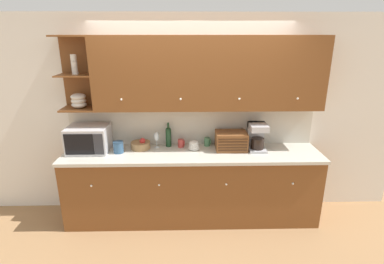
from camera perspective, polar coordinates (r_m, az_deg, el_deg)
ground_plane at (r=4.47m, az=-0.06°, el=-13.49°), size 24.00×24.00×0.00m
wall_back at (r=3.97m, az=-0.08°, el=2.88°), size 5.60×0.06×2.60m
counter_unit at (r=3.97m, az=0.03°, el=-10.10°), size 3.22×0.64×0.93m
backsplash_panel at (r=3.96m, az=-0.07°, el=1.31°), size 3.20×0.01×0.53m
upper_cabinets at (r=3.67m, az=2.61°, el=11.09°), size 3.20×0.34×0.88m
microwave at (r=3.97m, az=-19.08°, el=-1.24°), size 0.50×0.40×0.33m
storage_canister at (r=3.84m, az=-13.84°, el=-2.82°), size 0.13×0.13×0.15m
fruit_basket at (r=3.92m, az=-9.74°, el=-2.46°), size 0.25×0.25×0.15m
wine_glass at (r=3.90m, az=-6.79°, el=-0.97°), size 0.07×0.07×0.21m
wine_bottle at (r=3.92m, az=-4.51°, el=-0.73°), size 0.07×0.07×0.32m
mug_blue_second at (r=3.92m, az=-2.08°, el=-2.16°), size 0.09×0.08×0.10m
bowl_stack_on_counter at (r=3.83m, az=0.38°, el=-2.62°), size 0.14×0.14×0.12m
mug at (r=3.97m, az=2.96°, el=-1.88°), size 0.09×0.08×0.11m
bread_box at (r=3.86m, az=7.46°, el=-1.67°), size 0.39×0.30×0.23m
coffee_maker at (r=3.89m, az=12.28°, el=-0.79°), size 0.22×0.27×0.35m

